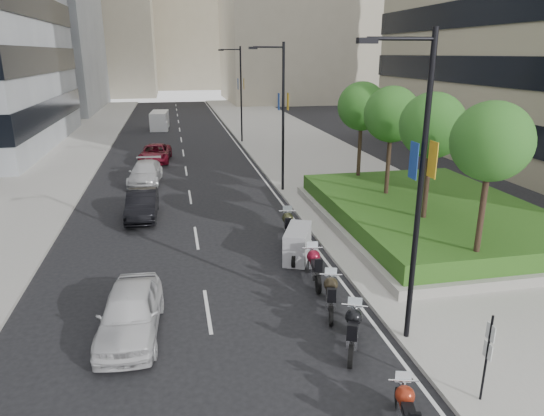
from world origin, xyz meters
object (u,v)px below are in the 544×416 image
object	(u,v)px
lamp_post_1	(281,111)
motorcycle_4	(314,266)
motorcycle_3	(331,295)
lamp_post_2	(239,90)
car_d	(155,153)
motorcycle_1	(406,411)
car_a	(130,312)
parking_sign	(487,354)
motorcycle_5	(298,244)
car_c	(145,173)
motorcycle_2	(353,330)
motorcycle_6	(288,226)
delivery_van	(160,121)
car_b	(142,204)
lamp_post_0	(416,180)

from	to	relation	value
lamp_post_1	motorcycle_4	world-z (taller)	lamp_post_1
lamp_post_1	motorcycle_3	xyz separation A→B (m)	(-1.56, -14.86, -4.46)
lamp_post_2	car_d	distance (m)	11.59
motorcycle_1	motorcycle_3	distance (m)	5.61
lamp_post_2	car_a	bearing A→B (deg)	-103.73
parking_sign	motorcycle_1	xyz separation A→B (m)	(-2.26, -0.47, -0.89)
lamp_post_1	motorcycle_5	xyz separation A→B (m)	(-1.55, -10.36, -4.38)
parking_sign	motorcycle_5	xyz separation A→B (m)	(-2.21, 9.64, -0.77)
lamp_post_1	motorcycle_1	xyz separation A→B (m)	(-1.61, -20.47, -4.50)
lamp_post_1	parking_sign	distance (m)	20.33
motorcycle_3	car_c	bearing A→B (deg)	36.70
lamp_post_2	car_a	xyz separation A→B (m)	(-8.06, -32.97, -4.31)
motorcycle_2	motorcycle_6	bearing A→B (deg)	22.60
motorcycle_4	car_a	bearing A→B (deg)	116.80
motorcycle_4	delivery_van	size ratio (longest dim) A/B	0.50
lamp_post_2	motorcycle_1	world-z (taller)	lamp_post_2
motorcycle_5	parking_sign	bearing A→B (deg)	-144.55
motorcycle_3	delivery_van	size ratio (longest dim) A/B	0.46
motorcycle_5	car_a	world-z (taller)	car_a
motorcycle_2	car_a	distance (m)	6.78
car_b	lamp_post_2	bearing A→B (deg)	70.18
car_a	delivery_van	distance (m)	43.66
motorcycle_3	motorcycle_5	world-z (taller)	motorcycle_5
lamp_post_2	car_c	bearing A→B (deg)	-120.76
parking_sign	motorcycle_6	size ratio (longest dim) A/B	1.03
parking_sign	car_b	bearing A→B (deg)	118.22
car_c	motorcycle_3	bearing A→B (deg)	-65.48
lamp_post_0	delivery_van	xyz separation A→B (m)	(-7.85, 45.69, -4.14)
lamp_post_0	motorcycle_4	size ratio (longest dim) A/B	3.74
parking_sign	motorcycle_2	xyz separation A→B (m)	(-2.27, 2.90, -0.83)
motorcycle_6	delivery_van	distance (m)	37.25
motorcycle_5	motorcycle_3	bearing A→B (deg)	-157.56
lamp_post_2	motorcycle_4	bearing A→B (deg)	-92.75
lamp_post_1	parking_sign	xyz separation A→B (m)	(0.66, -20.00, -3.61)
motorcycle_3	car_a	size ratio (longest dim) A/B	0.50
motorcycle_1	car_a	bearing A→B (deg)	64.66
lamp_post_1	motorcycle_1	bearing A→B (deg)	-94.48
lamp_post_1	car_b	bearing A→B (deg)	-157.75
motorcycle_4	car_d	size ratio (longest dim) A/B	0.49
motorcycle_2	motorcycle_3	xyz separation A→B (m)	(0.06, 2.23, -0.02)
car_a	car_d	size ratio (longest dim) A/B	0.90
motorcycle_3	car_c	distance (m)	19.95
motorcycle_2	motorcycle_3	bearing A→B (deg)	22.40
motorcycle_3	motorcycle_6	world-z (taller)	motorcycle_6
lamp_post_0	car_b	world-z (taller)	lamp_post_0
lamp_post_2	motorcycle_4	xyz separation A→B (m)	(-1.47, -30.60, -4.43)
lamp_post_0	car_b	size ratio (longest dim) A/B	2.07
parking_sign	car_b	size ratio (longest dim) A/B	0.57
car_b	lamp_post_0	bearing A→B (deg)	-57.45
motorcycle_5	car_c	world-z (taller)	car_c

